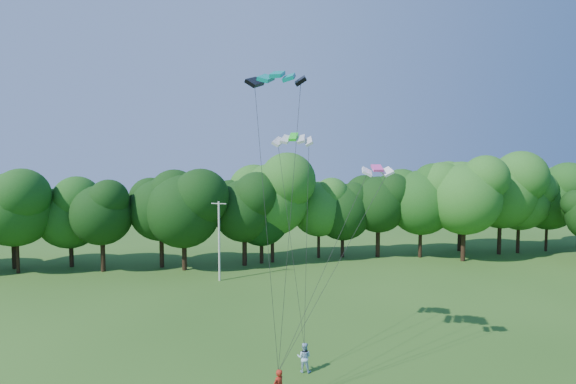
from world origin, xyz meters
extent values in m
cylinder|color=silver|center=(-4.38, 28.93, 4.12)|extent=(0.21, 0.21, 8.25)
cube|color=silver|center=(-4.38, 28.93, 8.04)|extent=(1.53, 0.76, 0.08)
imported|color=#A5C8E5|center=(0.34, 7.75, 0.87)|extent=(1.04, 0.93, 1.75)
cube|color=#04897E|center=(-1.38, 6.62, 17.03)|extent=(3.41, 2.35, 0.62)
cube|color=#23E522|center=(0.15, 10.41, 13.93)|extent=(2.66, 1.81, 0.59)
cube|color=#EF42A2|center=(4.29, 6.71, 12.03)|extent=(1.80, 1.02, 0.41)
cylinder|color=#302213|center=(-26.37, 35.64, 2.25)|extent=(0.52, 0.52, 4.49)
ellipsoid|color=#174213|center=(-26.37, 35.64, 8.17)|extent=(8.99, 8.99, 9.81)
cylinder|color=#311D13|center=(0.75, 36.14, 1.87)|extent=(0.42, 0.42, 3.73)
ellipsoid|color=black|center=(0.75, 36.14, 6.79)|extent=(7.46, 7.46, 8.14)
cylinder|color=black|center=(28.48, 39.20, 2.39)|extent=(0.50, 0.50, 4.79)
ellipsoid|color=#275F1D|center=(28.48, 39.20, 8.70)|extent=(9.57, 9.57, 10.44)
camera|label=1|loc=(-4.72, -17.43, 12.45)|focal=28.00mm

